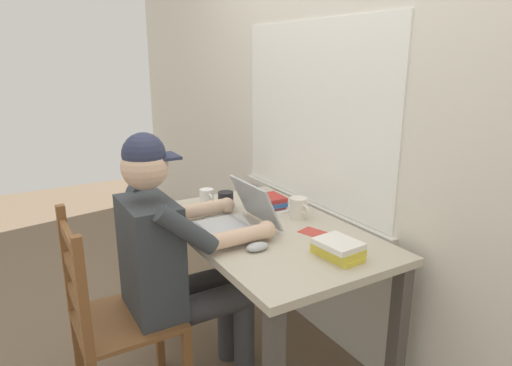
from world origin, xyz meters
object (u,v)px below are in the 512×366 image
at_px(computer_mouse, 257,247).
at_px(landscape_photo_print, 314,233).
at_px(seated_person, 175,256).
at_px(wooden_chair, 114,320).
at_px(laptop, 237,219).
at_px(coffee_mug_spare, 207,197).
at_px(book_stack_side, 270,202).
at_px(coffee_mug_white, 299,208).
at_px(desk, 267,249).
at_px(coffee_mug_dark, 226,201).
at_px(book_stack_main, 338,249).

height_order(computer_mouse, landscape_photo_print, computer_mouse).
distance_m(seated_person, computer_mouse, 0.38).
relative_size(wooden_chair, laptop, 2.82).
bearing_deg(coffee_mug_spare, landscape_photo_print, 22.45).
relative_size(laptop, book_stack_side, 1.80).
bearing_deg(coffee_mug_white, book_stack_side, -167.90).
height_order(desk, wooden_chair, wooden_chair).
bearing_deg(computer_mouse, laptop, 170.59).
bearing_deg(coffee_mug_white, laptop, -93.39).
bearing_deg(desk, landscape_photo_print, 42.04).
distance_m(coffee_mug_white, landscape_photo_print, 0.21).
distance_m(laptop, landscape_photo_print, 0.36).
bearing_deg(desk, book_stack_side, 145.17).
distance_m(coffee_mug_white, coffee_mug_dark, 0.39).
height_order(desk, laptop, laptop).
bearing_deg(desk, laptop, -112.56).
bearing_deg(computer_mouse, book_stack_side, 142.30).
bearing_deg(seated_person, book_stack_main, 46.79).
height_order(computer_mouse, book_stack_side, book_stack_side).
bearing_deg(landscape_photo_print, coffee_mug_spare, -175.02).
relative_size(laptop, book_stack_main, 1.57).
bearing_deg(book_stack_side, desk, -34.83).
xyz_separation_m(laptop, book_stack_side, (-0.18, 0.29, -0.02)).
relative_size(seated_person, book_stack_side, 6.76).
xyz_separation_m(coffee_mug_white, coffee_mug_spare, (-0.41, -0.31, -0.01)).
bearing_deg(laptop, book_stack_main, 23.33).
bearing_deg(coffee_mug_dark, wooden_chair, -68.19).
height_order(desk, seated_person, seated_person).
height_order(wooden_chair, coffee_mug_white, wooden_chair).
bearing_deg(book_stack_side, coffee_mug_dark, -115.47).
relative_size(seated_person, landscape_photo_print, 9.50).
bearing_deg(coffee_mug_spare, book_stack_main, 11.58).
xyz_separation_m(computer_mouse, landscape_photo_print, (-0.03, 0.32, -0.02)).
height_order(desk, coffee_mug_white, coffee_mug_white).
xyz_separation_m(coffee_mug_spare, landscape_photo_print, (0.61, 0.25, -0.04)).
bearing_deg(computer_mouse, desk, 139.22).
distance_m(wooden_chair, computer_mouse, 0.68).
bearing_deg(landscape_photo_print, coffee_mug_dark, -175.80).
distance_m(book_stack_main, book_stack_side, 0.65).
bearing_deg(book_stack_side, wooden_chair, -79.18).
xyz_separation_m(seated_person, coffee_mug_dark, (-0.27, 0.39, 0.12)).
bearing_deg(book_stack_main, desk, -170.10).
relative_size(seated_person, computer_mouse, 12.35).
xyz_separation_m(book_stack_main, landscape_photo_print, (-0.25, 0.08, -0.04)).
height_order(wooden_chair, coffee_mug_spare, wooden_chair).
distance_m(laptop, coffee_mug_spare, 0.40).
bearing_deg(desk, coffee_mug_dark, -171.69).
height_order(book_stack_side, landscape_photo_print, book_stack_side).
height_order(wooden_chair, landscape_photo_print, wooden_chair).
xyz_separation_m(laptop, computer_mouse, (0.25, -0.04, -0.03)).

